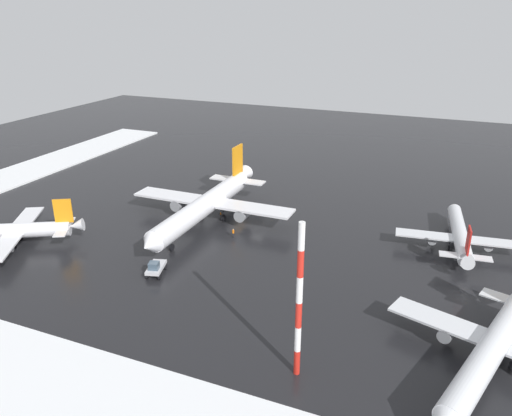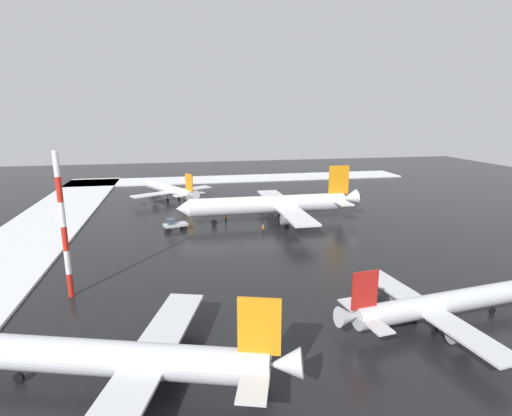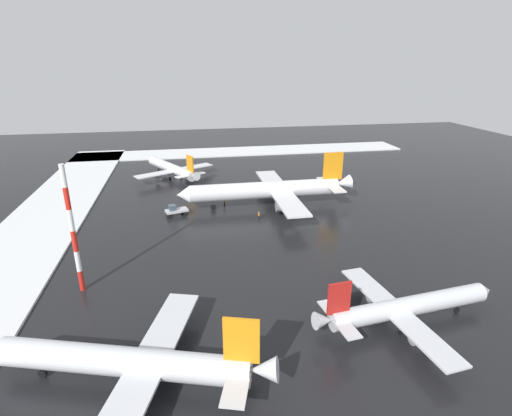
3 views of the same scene
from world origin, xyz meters
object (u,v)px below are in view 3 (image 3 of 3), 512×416
Objects in this scene: airplane_parked_starboard at (269,190)px; airplane_parked_portside at (129,362)px; traffic_cone_near_nose at (259,196)px; traffic_cone_mid_line at (292,204)px; ground_crew_near_tug at (259,215)px; antenna_mast at (73,231)px; airplane_far_rear at (172,169)px; pushback_tug at (175,210)px; ground_crew_beside_wing at (224,202)px; airplane_distant_tail at (406,307)px; traffic_cone_wingtip_side at (269,196)px.

airplane_parked_starboard is 55.46m from airplane_parked_portside.
traffic_cone_near_nose is 9.65m from traffic_cone_mid_line.
airplane_parked_starboard reaches higher than traffic_cone_near_nose.
ground_crew_near_tug is 14.63m from traffic_cone_near_nose.
traffic_cone_near_nose and traffic_cone_mid_line have the same top height.
antenna_mast is 49.83m from traffic_cone_near_nose.
airplane_far_rear reaches higher than pushback_tug.
antenna_mast reaches higher than traffic_cone_near_nose.
airplane_parked_portside reaches higher than traffic_cone_near_nose.
airplane_far_rear reaches higher than traffic_cone_near_nose.
traffic_cone_near_nose is at bearing -81.05° from airplane_parked_starboard.
ground_crew_beside_wing is 3.11× the size of traffic_cone_near_nose.
traffic_cone_mid_line is at bearing 86.28° from airplane_distant_tail.
airplane_distant_tail is at bearing 164.17° from ground_crew_beside_wing.
traffic_cone_wingtip_side is at bearing -149.69° from traffic_cone_mid_line.
airplane_far_rear is 31.59m from traffic_cone_wingtip_side.
ground_crew_beside_wing is (-4.40, 10.91, -0.31)m from pushback_tug.
ground_crew_near_tug is at bearing 100.05° from airplane_distant_tail.
traffic_cone_wingtip_side is (-51.43, -6.35, -2.25)m from airplane_distant_tail.
ground_crew_near_tug is 0.09× the size of antenna_mast.
ground_crew_near_tug reaches higher than traffic_cone_wingtip_side.
traffic_cone_mid_line is (-44.72, -2.43, -2.25)m from airplane_distant_tail.
airplane_far_rear is 28.13m from ground_crew_beside_wing.
antenna_mast reaches higher than pushback_tug.
airplane_distant_tail is at bearing 173.09° from airplane_far_rear.
traffic_cone_near_nose is (-36.39, 32.81, -9.07)m from antenna_mast.
airplane_parked_portside reaches higher than ground_crew_near_tug.
traffic_cone_wingtip_side is (-8.46, 22.12, -1.01)m from pushback_tug.
antenna_mast reaches higher than ground_crew_beside_wing.
traffic_cone_wingtip_side is (-4.06, 11.21, -0.70)m from ground_crew_beside_wing.
pushback_tug is 2.94× the size of ground_crew_beside_wing.
airplane_parked_portside is 54.77× the size of traffic_cone_near_nose.
airplane_distant_tail is at bearing 9.52° from traffic_cone_near_nose.
airplane_distant_tail is 51.56m from pushback_tug.
airplane_distant_tail is 0.85× the size of airplane_parked_portside.
traffic_cone_wingtip_side is at bearing 90.21° from airplane_distant_tail.
ground_crew_near_tug is at bearing -51.93° from traffic_cone_mid_line.
ground_crew_beside_wing is 15.38m from traffic_cone_mid_line.
traffic_cone_near_nose is 1.00× the size of traffic_cone_mid_line.
ground_crew_beside_wing is 3.11× the size of traffic_cone_wingtip_side.
traffic_cone_wingtip_side is at bearing -101.53° from airplane_parked_starboard.
airplane_far_rear is at bearing 105.25° from airplane_distant_tail.
airplane_parked_portside is 53.94m from ground_crew_beside_wing.
antenna_mast is (27.32, -13.06, 8.06)m from pushback_tug.
traffic_cone_mid_line is (2.65, 15.13, -0.70)m from ground_crew_beside_wing.
ground_crew_beside_wing is at bearing -88.81° from airplane_parked_portside.
traffic_cone_wingtip_side is (-6.29, 1.27, -3.64)m from airplane_parked_starboard.
ground_crew_near_tug is 14.68m from traffic_cone_wingtip_side.
airplane_distant_tail is 5.11× the size of pushback_tug.
airplane_distant_tail is at bearing 107.01° from pushback_tug.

